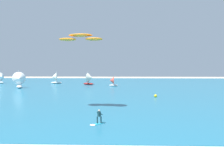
# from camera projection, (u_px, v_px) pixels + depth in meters

# --- Properties ---
(ocean) EXTENTS (160.00, 90.00, 0.10)m
(ocean) POSITION_uv_depth(u_px,v_px,m) (118.00, 88.00, 62.83)
(ocean) COLOR #236B89
(ocean) RESTS_ON ground
(shoreline_foam) EXTENTS (63.41, 2.64, 0.01)m
(shoreline_foam) POSITION_uv_depth(u_px,v_px,m) (123.00, 144.00, 18.42)
(shoreline_foam) COLOR white
(shoreline_foam) RESTS_ON ground
(kitesurfer) EXTENTS (1.79, 1.78, 1.67)m
(kitesurfer) POSITION_uv_depth(u_px,v_px,m) (98.00, 119.00, 24.21)
(kitesurfer) COLOR #26B2CC
(kitesurfer) RESTS_ON ocean
(kite) EXTENTS (6.88, 2.68, 1.02)m
(kite) POSITION_uv_depth(u_px,v_px,m) (81.00, 38.00, 31.60)
(kite) COLOR orange
(sailboat_trailing) EXTENTS (4.23, 4.74, 5.31)m
(sailboat_trailing) POSITION_uv_depth(u_px,v_px,m) (19.00, 80.00, 61.51)
(sailboat_trailing) COLOR white
(sailboat_trailing) RESTS_ON ocean
(sailboat_far_right) EXTENTS (4.06, 3.76, 4.51)m
(sailboat_far_right) POSITION_uv_depth(u_px,v_px,m) (1.00, 78.00, 77.48)
(sailboat_far_right) COLOR silver
(sailboat_far_right) RESTS_ON ocean
(sailboat_near_shore) EXTENTS (2.93, 2.47, 3.45)m
(sailboat_near_shore) POSITION_uv_depth(u_px,v_px,m) (112.00, 81.00, 67.25)
(sailboat_near_shore) COLOR silver
(sailboat_near_shore) RESTS_ON ocean
(sailboat_leading) EXTENTS (4.05, 3.58, 4.54)m
(sailboat_leading) POSITION_uv_depth(u_px,v_px,m) (90.00, 79.00, 71.61)
(sailboat_leading) COLOR maroon
(sailboat_leading) RESTS_ON ocean
(sailboat_mid_right) EXTENTS (4.03, 3.50, 4.56)m
(sailboat_mid_right) POSITION_uv_depth(u_px,v_px,m) (55.00, 78.00, 76.35)
(sailboat_mid_right) COLOR white
(sailboat_mid_right) RESTS_ON ocean
(marker_buoy) EXTENTS (0.63, 0.63, 0.63)m
(marker_buoy) POSITION_uv_depth(u_px,v_px,m) (156.00, 96.00, 44.24)
(marker_buoy) COLOR yellow
(marker_buoy) RESTS_ON ocean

